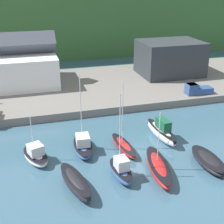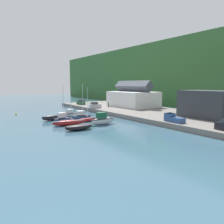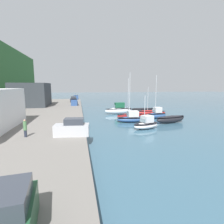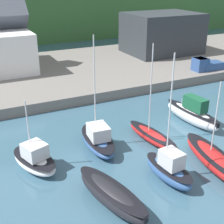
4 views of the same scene
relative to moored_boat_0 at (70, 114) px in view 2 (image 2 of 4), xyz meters
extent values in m
plane|color=#385B70|center=(11.99, -1.33, -0.83)|extent=(320.00, 320.00, 0.00)
cube|color=slate|center=(11.99, 22.86, -0.21)|extent=(90.42, 24.64, 1.24)
cube|color=white|center=(-3.09, 27.17, 3.24)|extent=(17.79, 12.76, 5.65)
cube|color=#474C56|center=(-3.09, 27.17, 8.16)|extent=(18.15, 4.20, 4.20)
cube|color=#2D3338|center=(29.25, 25.33, 3.88)|extent=(12.48, 9.67, 6.94)
cube|color=slate|center=(29.25, 20.55, 3.88)|extent=(11.86, 0.10, 4.16)
ellipsoid|color=white|center=(-0.01, 0.04, -0.27)|extent=(3.59, 5.32, 1.11)
ellipsoid|color=black|center=(-0.01, 0.04, 0.12)|extent=(3.70, 5.44, 0.12)
cube|color=silver|center=(0.07, -0.19, 0.87)|extent=(2.05, 2.14, 1.18)
cube|color=#8CA5B2|center=(-0.26, 0.76, 0.69)|extent=(1.37, 0.56, 0.59)
cylinder|color=silver|center=(-0.13, 0.39, 2.59)|extent=(0.10, 0.10, 4.61)
ellipsoid|color=#33568E|center=(5.82, 0.82, -0.26)|extent=(2.61, 6.10, 1.12)
ellipsoid|color=black|center=(5.82, 0.82, 0.13)|extent=(2.70, 6.22, 0.12)
cube|color=silver|center=(5.79, 0.53, 0.89)|extent=(1.77, 2.20, 1.18)
cube|color=#8CA5B2|center=(5.89, 1.71, 0.71)|extent=(1.45, 0.21, 0.59)
cylinder|color=silver|center=(5.85, 1.27, 4.70)|extent=(0.10, 0.10, 8.80)
ellipsoid|color=red|center=(10.80, -0.32, -0.35)|extent=(2.20, 6.44, 0.96)
ellipsoid|color=black|center=(10.80, -0.32, -0.01)|extent=(2.27, 6.57, 0.12)
cylinder|color=silver|center=(10.75, 0.15, 4.16)|extent=(0.10, 0.10, 8.06)
ellipsoid|color=silver|center=(16.59, 1.14, 0.01)|extent=(2.08, 7.26, 1.67)
ellipsoid|color=black|center=(16.59, 1.14, 0.59)|extent=(2.15, 7.41, 0.12)
cube|color=#195638|center=(16.62, 0.78, 1.50)|extent=(1.32, 2.59, 1.32)
cube|color=#8CA5B2|center=(16.51, 2.18, 1.30)|extent=(1.02, 0.18, 0.66)
cube|color=black|center=(16.87, -2.25, 0.34)|extent=(0.38, 0.31, 0.56)
ellipsoid|color=black|center=(3.58, -6.56, -0.09)|extent=(3.15, 6.88, 1.47)
ellipsoid|color=black|center=(3.58, -6.56, 0.42)|extent=(3.25, 7.02, 0.12)
cube|color=black|center=(4.28, -9.65, 0.20)|extent=(0.41, 0.35, 0.56)
ellipsoid|color=#33568E|center=(8.64, -5.94, -0.16)|extent=(2.06, 4.82, 1.33)
ellipsoid|color=black|center=(8.64, -5.94, 0.30)|extent=(2.14, 4.92, 0.12)
cube|color=silver|center=(8.65, -6.18, 1.12)|extent=(1.40, 1.74, 1.23)
cube|color=#8CA5B2|center=(8.58, -5.21, 0.93)|extent=(1.15, 0.19, 0.62)
cylinder|color=silver|center=(8.61, -5.59, 4.65)|extent=(0.10, 0.10, 8.30)
ellipsoid|color=red|center=(12.95, -6.15, -0.20)|extent=(3.25, 8.06, 1.26)
ellipsoid|color=black|center=(12.95, -6.15, 0.24)|extent=(3.35, 8.22, 0.12)
cylinder|color=silver|center=(13.05, -5.57, 3.32)|extent=(0.10, 0.10, 5.79)
ellipsoid|color=black|center=(19.07, -6.43, -0.27)|extent=(2.48, 6.27, 1.11)
ellipsoid|color=black|center=(19.07, -6.43, 0.12)|extent=(2.58, 6.40, 0.12)
cube|color=black|center=(19.01, -9.38, -0.05)|extent=(0.37, 0.29, 0.56)
cube|color=#B7B7BC|center=(-6.23, 12.26, 1.11)|extent=(2.25, 4.37, 1.40)
cube|color=#333842|center=(-6.26, 11.94, 2.19)|extent=(1.77, 2.46, 0.76)
cube|color=#1E4C2D|center=(-21.22, 14.11, 1.11)|extent=(4.39, 2.29, 1.40)
cube|color=#333842|center=(-20.90, 14.15, 2.19)|extent=(2.48, 1.80, 0.76)
cube|color=#2D4C84|center=(29.53, 12.62, 0.96)|extent=(3.57, 2.11, 1.10)
cube|color=#2D4C84|center=(27.51, 12.68, 1.36)|extent=(1.95, 1.96, 1.90)
cube|color=#2D333D|center=(27.51, 12.68, 2.06)|extent=(1.68, 1.85, 0.50)
cylinder|color=#232838|center=(-5.84, 17.70, 0.84)|extent=(0.32, 0.32, 0.85)
cylinder|color=#4C7A4C|center=(-5.84, 17.70, 1.79)|extent=(0.40, 0.40, 1.05)
sphere|color=tan|center=(-5.84, 17.70, 2.43)|extent=(0.24, 0.24, 0.24)
cylinder|color=black|center=(-20.40, 17.52, 0.55)|extent=(0.12, 0.12, 0.28)
ellipsoid|color=black|center=(-20.40, 17.52, 0.87)|extent=(0.85, 0.62, 0.36)
sphere|color=black|center=(-20.72, 17.68, 0.98)|extent=(0.22, 0.22, 0.22)
sphere|color=yellow|center=(-13.50, -12.83, -0.56)|extent=(0.54, 0.54, 0.54)
camera|label=1|loc=(-0.13, -32.94, 19.15)|focal=50.00mm
camera|label=2|loc=(61.14, -26.67, 9.00)|focal=35.00mm
camera|label=3|loc=(-27.77, 11.33, 6.50)|focal=28.00mm
camera|label=4|loc=(-3.77, -21.63, 13.37)|focal=50.00mm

